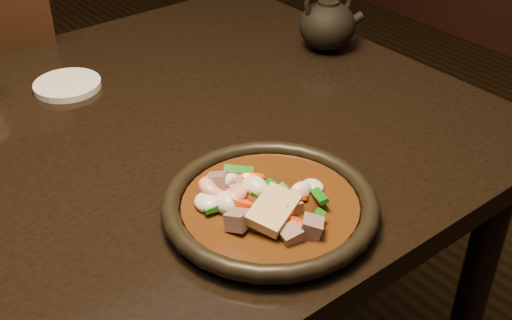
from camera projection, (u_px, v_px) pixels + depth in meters
plate at (270, 206)px, 0.84m from camera, size 0.29×0.29×0.03m
stirfry at (262, 202)px, 0.84m from camera, size 0.16×0.19×0.06m
saucer_right at (67, 85)px, 1.14m from camera, size 0.12×0.12×0.01m
teapot at (328, 23)px, 1.25m from camera, size 0.14×0.11×0.15m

